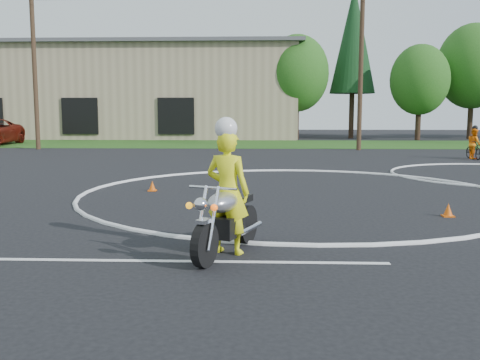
{
  "coord_description": "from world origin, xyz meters",
  "views": [
    {
      "loc": [
        -0.98,
        -12.03,
        2.31
      ],
      "look_at": [
        -1.36,
        -2.54,
        1.1
      ],
      "focal_mm": 40.0,
      "sensor_mm": 36.0,
      "label": 1
    }
  ],
  "objects": [
    {
      "name": "warehouse",
      "position": [
        -18.0,
        39.99,
        4.16
      ],
      "size": [
        41.0,
        17.0,
        8.3
      ],
      "color": "tan",
      "rests_on": "ground"
    },
    {
      "name": "treeline",
      "position": [
        14.78,
        34.61,
        6.62
      ],
      "size": [
        38.2,
        8.1,
        14.52
      ],
      "color": "#382619",
      "rests_on": "ground"
    },
    {
      "name": "grass_strip",
      "position": [
        0.0,
        27.0,
        0.01
      ],
      "size": [
        120.0,
        10.0,
        0.02
      ],
      "primitive_type": "cube",
      "color": "#1E4714",
      "rests_on": "ground"
    },
    {
      "name": "primary_motorcycle",
      "position": [
        -1.54,
        -3.58,
        0.58
      ],
      "size": [
        1.14,
        2.18,
        1.2
      ],
      "rotation": [
        0.0,
        0.0,
        -0.37
      ],
      "color": "black",
      "rests_on": "ground"
    },
    {
      "name": "rider_primary_grp",
      "position": [
        -1.53,
        -3.44,
        1.08
      ],
      "size": [
        0.86,
        0.72,
        2.23
      ],
      "rotation": [
        0.0,
        0.0,
        -0.37
      ],
      "color": "yellow",
      "rests_on": "ground"
    },
    {
      "name": "ground",
      "position": [
        0.0,
        0.0,
        0.0
      ],
      "size": [
        120.0,
        120.0,
        0.0
      ],
      "primitive_type": "plane",
      "color": "black",
      "rests_on": "ground"
    },
    {
      "name": "utility_poles",
      "position": [
        5.0,
        21.0,
        5.2
      ],
      "size": [
        41.6,
        1.12,
        10.0
      ],
      "color": "#473321",
      "rests_on": "ground"
    },
    {
      "name": "rider_second_grp",
      "position": [
        9.55,
        14.83,
        0.59
      ],
      "size": [
        0.65,
        1.75,
        1.67
      ],
      "rotation": [
        0.0,
        0.0,
        0.02
      ],
      "color": "black",
      "rests_on": "ground"
    },
    {
      "name": "course_markings",
      "position": [
        2.17,
        4.35,
        0.01
      ],
      "size": [
        19.05,
        19.05,
        0.12
      ],
      "color": "silver",
      "rests_on": "ground"
    }
  ]
}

